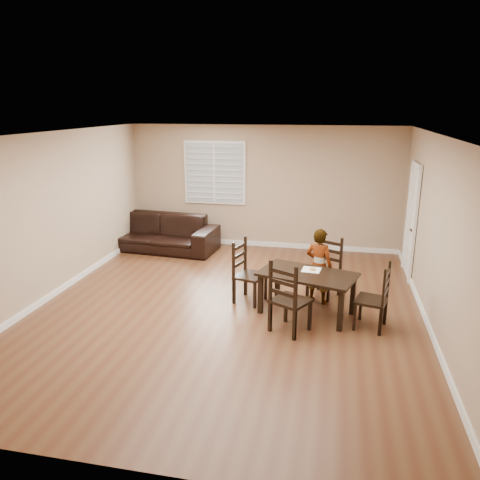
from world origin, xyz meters
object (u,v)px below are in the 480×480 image
chair_far (285,302)px  child (319,266)px  chair_right (380,300)px  sofa (157,232)px  dining_table (307,279)px  chair_left (243,273)px  donut (312,269)px  chair_near (328,268)px

chair_far → child: 1.30m
chair_right → sofa: size_ratio=0.37×
dining_table → chair_left: size_ratio=1.53×
dining_table → chair_far: (-0.25, -0.73, -0.09)m
donut → chair_far: bearing=-109.6°
chair_right → chair_near: bearing=-132.8°
chair_left → child: (1.20, 0.17, 0.15)m
chair_near → chair_left: bearing=-129.8°
chair_left → child: 1.22m
dining_table → donut: (0.06, 0.15, 0.11)m
chair_far → sofa: bearing=-18.2°
chair_far → chair_left: size_ratio=1.03×
chair_right → donut: 1.11m
chair_left → donut: size_ratio=10.35×
dining_table → sofa: bearing=159.1°
chair_near → chair_left: 1.45m
chair_right → child: (-0.90, 0.81, 0.17)m
chair_near → child: size_ratio=0.81×
child → sofa: size_ratio=0.47×
chair_right → chair_left: bearing=-92.2°
chair_far → sofa: (-3.24, 3.45, -0.10)m
dining_table → chair_near: size_ratio=1.58×
chair_left → chair_near: bearing=-50.9°
chair_right → donut: bearing=-100.5°
chair_left → chair_right: 2.20m
chair_near → sofa: size_ratio=0.38×
sofa → chair_right: bearing=-28.7°
chair_near → sofa: chair_near is taller
chair_right → sofa: (-4.54, 3.03, -0.06)m
chair_left → chair_right: chair_left is taller
chair_far → chair_right: size_ratio=1.09×
dining_table → sofa: 4.43m
child → dining_table: bearing=95.2°
chair_near → donut: 0.79m
chair_right → child: 1.22m
chair_left → donut: 1.15m
chair_near → donut: chair_near is taller
chair_far → chair_right: 1.36m
child → donut: 0.36m
donut → child: bearing=76.0°
chair_far → chair_right: chair_far is taller
chair_far → chair_left: (-0.80, 1.05, -0.01)m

